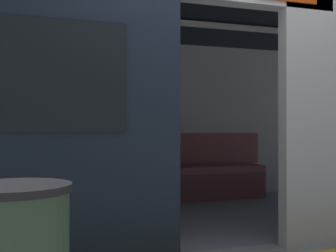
# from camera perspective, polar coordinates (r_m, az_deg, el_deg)

# --- Properties ---
(train_car) EXTENTS (6.40, 2.85, 2.30)m
(train_car) POSITION_cam_1_polar(r_m,az_deg,el_deg) (4.55, 0.66, 6.47)
(train_car) COLOR silver
(train_car) RESTS_ON ground_plane
(bench_seat) EXTENTS (3.29, 0.44, 0.46)m
(bench_seat) POSITION_cam_1_polar(r_m,az_deg,el_deg) (5.62, -2.47, -6.75)
(bench_seat) COLOR #935156
(bench_seat) RESTS_ON ground_plane
(person_seated) EXTENTS (0.55, 0.67, 1.19)m
(person_seated) POSITION_cam_1_polar(r_m,az_deg,el_deg) (5.48, -4.53, -3.49)
(person_seated) COLOR pink
(person_seated) RESTS_ON ground_plane
(handbag) EXTENTS (0.26, 0.15, 0.17)m
(handbag) POSITION_cam_1_polar(r_m,az_deg,el_deg) (5.70, -1.41, -4.71)
(handbag) COLOR maroon
(handbag) RESTS_ON bench_seat
(book) EXTENTS (0.22, 0.26, 0.03)m
(book) POSITION_cam_1_polar(r_m,az_deg,el_deg) (5.51, -8.60, -5.60)
(book) COLOR #B22D2D
(book) RESTS_ON bench_seat
(grab_pole_door) EXTENTS (0.04, 0.04, 2.16)m
(grab_pole_door) POSITION_cam_1_polar(r_m,az_deg,el_deg) (3.65, -0.28, 1.08)
(grab_pole_door) COLOR silver
(grab_pole_door) RESTS_ON ground_plane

